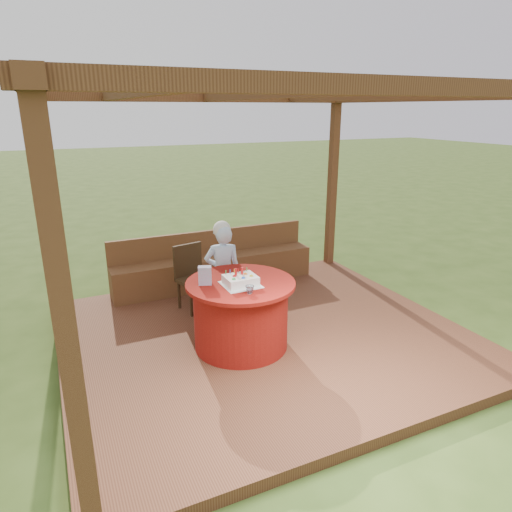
{
  "coord_description": "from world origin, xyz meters",
  "views": [
    {
      "loc": [
        -2.13,
        -4.34,
        2.64
      ],
      "look_at": [
        0.0,
        0.25,
        1.0
      ],
      "focal_mm": 32.0,
      "sensor_mm": 36.0,
      "label": 1
    }
  ],
  "objects_px": {
    "elderly_woman": "(223,271)",
    "birthday_cake": "(241,280)",
    "table": "(241,314)",
    "drinking_glass": "(250,289)",
    "chair": "(192,274)",
    "bench": "(215,268)",
    "gift_bag": "(205,275)"
  },
  "relations": [
    {
      "from": "gift_bag",
      "to": "birthday_cake",
      "type": "bearing_deg",
      "value": -8.5
    },
    {
      "from": "elderly_woman",
      "to": "gift_bag",
      "type": "height_order",
      "value": "elderly_woman"
    },
    {
      "from": "elderly_woman",
      "to": "birthday_cake",
      "type": "distance_m",
      "value": 0.84
    },
    {
      "from": "table",
      "to": "birthday_cake",
      "type": "relative_size",
      "value": 3.12
    },
    {
      "from": "drinking_glass",
      "to": "bench",
      "type": "bearing_deg",
      "value": 79.43
    },
    {
      "from": "bench",
      "to": "chair",
      "type": "relative_size",
      "value": 3.53
    },
    {
      "from": "bench",
      "to": "drinking_glass",
      "type": "distance_m",
      "value": 2.31
    },
    {
      "from": "chair",
      "to": "drinking_glass",
      "type": "height_order",
      "value": "chair"
    },
    {
      "from": "birthday_cake",
      "to": "drinking_glass",
      "type": "bearing_deg",
      "value": -91.32
    },
    {
      "from": "elderly_woman",
      "to": "gift_bag",
      "type": "bearing_deg",
      "value": -124.61
    },
    {
      "from": "elderly_woman",
      "to": "gift_bag",
      "type": "distance_m",
      "value": 0.8
    },
    {
      "from": "birthday_cake",
      "to": "gift_bag",
      "type": "height_order",
      "value": "gift_bag"
    },
    {
      "from": "bench",
      "to": "chair",
      "type": "xyz_separation_m",
      "value": [
        -0.54,
        -0.66,
        0.2
      ]
    },
    {
      "from": "bench",
      "to": "gift_bag",
      "type": "xyz_separation_m",
      "value": [
        -0.74,
        -1.79,
        0.6
      ]
    },
    {
      "from": "table",
      "to": "drinking_glass",
      "type": "xyz_separation_m",
      "value": [
        -0.04,
        -0.33,
        0.42
      ]
    },
    {
      "from": "birthday_cake",
      "to": "gift_bag",
      "type": "bearing_deg",
      "value": 151.79
    },
    {
      "from": "table",
      "to": "gift_bag",
      "type": "bearing_deg",
      "value": 165.85
    },
    {
      "from": "bench",
      "to": "elderly_woman",
      "type": "height_order",
      "value": "elderly_woman"
    },
    {
      "from": "elderly_woman",
      "to": "gift_bag",
      "type": "relative_size",
      "value": 6.45
    },
    {
      "from": "elderly_woman",
      "to": "drinking_glass",
      "type": "xyz_separation_m",
      "value": [
        -0.11,
        -1.06,
        0.16
      ]
    },
    {
      "from": "bench",
      "to": "birthday_cake",
      "type": "height_order",
      "value": "birthday_cake"
    },
    {
      "from": "elderly_woman",
      "to": "birthday_cake",
      "type": "bearing_deg",
      "value": -97.61
    },
    {
      "from": "gift_bag",
      "to": "drinking_glass",
      "type": "xyz_separation_m",
      "value": [
        0.32,
        -0.42,
        -0.06
      ]
    },
    {
      "from": "chair",
      "to": "elderly_woman",
      "type": "relative_size",
      "value": 0.67
    },
    {
      "from": "table",
      "to": "drinking_glass",
      "type": "relative_size",
      "value": 13.54
    },
    {
      "from": "elderly_woman",
      "to": "bench",
      "type": "bearing_deg",
      "value": 75.49
    },
    {
      "from": "gift_bag",
      "to": "chair",
      "type": "bearing_deg",
      "value": 99.84
    },
    {
      "from": "bench",
      "to": "chair",
      "type": "distance_m",
      "value": 0.87
    },
    {
      "from": "table",
      "to": "drinking_glass",
      "type": "distance_m",
      "value": 0.53
    },
    {
      "from": "bench",
      "to": "elderly_woman",
      "type": "xyz_separation_m",
      "value": [
        -0.3,
        -1.15,
        0.37
      ]
    },
    {
      "from": "table",
      "to": "bench",
      "type": "bearing_deg",
      "value": 78.79
    },
    {
      "from": "chair",
      "to": "birthday_cake",
      "type": "relative_size",
      "value": 2.26
    }
  ]
}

